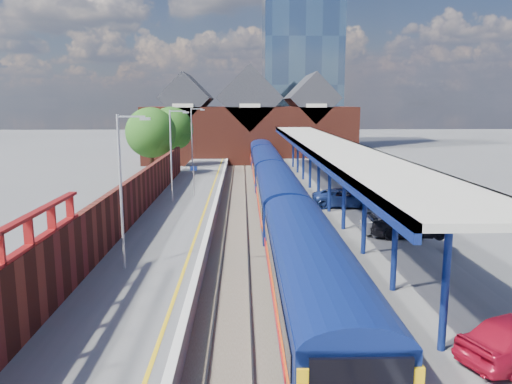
% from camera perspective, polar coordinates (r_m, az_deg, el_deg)
% --- Properties ---
extents(ground, '(240.00, 240.00, 0.00)m').
position_cam_1_polar(ground, '(46.84, -0.25, -0.33)').
color(ground, '#5B5B5E').
rests_on(ground, ground).
extents(ballast_bed, '(6.00, 76.00, 0.06)m').
position_cam_1_polar(ballast_bed, '(37.05, 0.11, -3.07)').
color(ballast_bed, '#473D33').
rests_on(ballast_bed, ground).
extents(rails, '(4.51, 76.00, 0.14)m').
position_cam_1_polar(rails, '(37.03, 0.11, -2.94)').
color(rails, slate).
rests_on(rails, ground).
extents(left_platform, '(5.00, 76.00, 1.00)m').
position_cam_1_polar(left_platform, '(37.19, -8.40, -2.39)').
color(left_platform, '#565659').
rests_on(left_platform, ground).
extents(right_platform, '(6.00, 76.00, 1.00)m').
position_cam_1_polar(right_platform, '(37.60, 9.30, -2.28)').
color(right_platform, '#565659').
rests_on(right_platform, ground).
extents(coping_left, '(0.30, 76.00, 0.05)m').
position_cam_1_polar(coping_left, '(36.87, -4.79, -1.59)').
color(coping_left, silver).
rests_on(coping_left, left_platform).
extents(coping_right, '(0.30, 76.00, 0.05)m').
position_cam_1_polar(coping_right, '(37.06, 4.99, -1.53)').
color(coping_right, silver).
rests_on(coping_right, right_platform).
extents(yellow_line, '(0.14, 76.00, 0.01)m').
position_cam_1_polar(yellow_line, '(36.92, -5.72, -1.62)').
color(yellow_line, yellow).
rests_on(yellow_line, left_platform).
extents(train, '(2.90, 65.91, 3.45)m').
position_cam_1_polar(train, '(43.34, 1.82, 1.66)').
color(train, navy).
rests_on(train, ground).
extents(canopy, '(4.50, 52.00, 4.48)m').
position_cam_1_polar(canopy, '(38.70, 8.20, 5.22)').
color(canopy, navy).
rests_on(canopy, right_platform).
extents(lamp_post_b, '(1.48, 0.18, 7.00)m').
position_cam_1_polar(lamp_post_b, '(22.95, -14.89, 1.05)').
color(lamp_post_b, '#A5A8AA').
rests_on(lamp_post_b, left_platform).
extents(lamp_post_c, '(1.48, 0.18, 7.00)m').
position_cam_1_polar(lamp_post_c, '(38.58, -9.50, 4.78)').
color(lamp_post_c, '#A5A8AA').
rests_on(lamp_post_c, left_platform).
extents(lamp_post_d, '(1.48, 0.18, 7.00)m').
position_cam_1_polar(lamp_post_d, '(54.43, -7.21, 6.34)').
color(lamp_post_d, '#A5A8AA').
rests_on(lamp_post_d, left_platform).
extents(platform_sign, '(0.55, 0.08, 2.50)m').
position_cam_1_polar(platform_sign, '(40.66, -7.12, 1.84)').
color(platform_sign, '#A5A8AA').
rests_on(platform_sign, left_platform).
extents(brick_wall, '(0.35, 50.00, 3.86)m').
position_cam_1_polar(brick_wall, '(31.01, -14.66, -1.42)').
color(brick_wall, '#592217').
rests_on(brick_wall, left_platform).
extents(station_building, '(30.00, 12.12, 13.78)m').
position_cam_1_polar(station_building, '(74.13, -0.77, 7.75)').
color(station_building, '#592217').
rests_on(station_building, ground).
extents(glass_tower, '(14.20, 14.20, 40.30)m').
position_cam_1_polar(glass_tower, '(97.41, 5.17, 16.96)').
color(glass_tower, '#465C78').
rests_on(glass_tower, ground).
extents(tree_near, '(5.20, 5.20, 8.10)m').
position_cam_1_polar(tree_near, '(52.88, -11.77, 6.50)').
color(tree_near, '#382314').
rests_on(tree_near, ground).
extents(tree_far, '(5.20, 5.20, 8.10)m').
position_cam_1_polar(tree_far, '(60.61, -9.51, 7.00)').
color(tree_far, '#382314').
rests_on(tree_far, ground).
extents(parked_car_silver, '(3.69, 1.30, 1.22)m').
position_cam_1_polar(parked_car_silver, '(29.71, 15.38, -3.62)').
color(parked_car_silver, silver).
rests_on(parked_car_silver, right_platform).
extents(parked_car_dark, '(4.61, 1.92, 1.33)m').
position_cam_1_polar(parked_car_dark, '(29.58, 17.11, -3.65)').
color(parked_car_dark, black).
rests_on(parked_car_dark, right_platform).
extents(parked_car_blue, '(4.96, 2.59, 1.33)m').
position_cam_1_polar(parked_car_blue, '(37.00, 10.17, -0.66)').
color(parked_car_blue, navy).
rests_on(parked_car_blue, right_platform).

